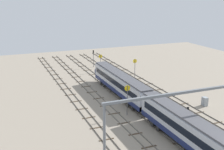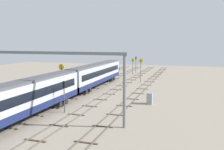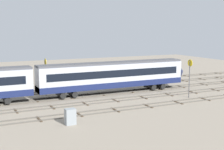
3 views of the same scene
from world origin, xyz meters
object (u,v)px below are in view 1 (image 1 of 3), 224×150
overhead_gantry (186,103)px  signal_light_trackside_departure (93,56)px  signal_light_trackside_approach (187,116)px  relay_cabinet (205,101)px  speed_sign_mid_trackside (127,95)px  speed_sign_far_trackside (135,67)px  train (146,102)px  speed_sign_near_foreground (101,60)px

overhead_gantry → signal_light_trackside_departure: 49.67m
signal_light_trackside_approach → relay_cabinet: bearing=-50.9°
speed_sign_mid_trackside → signal_light_trackside_departure: 36.71m
overhead_gantry → speed_sign_far_trackside: 32.95m
signal_light_trackside_approach → speed_sign_mid_trackside: bearing=30.6°
train → signal_light_trackside_departure: 38.17m
speed_sign_mid_trackside → relay_cabinet: size_ratio=3.26×
train → speed_sign_near_foreground: train is taller
speed_sign_near_foreground → speed_sign_far_trackside: bearing=-159.0°
signal_light_trackside_approach → signal_light_trackside_departure: bearing=0.1°
relay_cabinet → speed_sign_far_trackside: bearing=14.9°
train → overhead_gantry: (-11.40, 0.06, 4.02)m
train → signal_light_trackside_approach: 8.56m
speed_sign_far_trackside → train: bearing=159.2°
overhead_gantry → speed_sign_far_trackside: overhead_gantry is taller
signal_light_trackside_approach → signal_light_trackside_departure: size_ratio=0.86×
speed_sign_far_trackside → signal_light_trackside_departure: bearing=15.6°
speed_sign_far_trackside → relay_cabinet: size_ratio=3.26×
relay_cabinet → speed_sign_mid_trackside: bearing=84.6°
train → signal_light_trackside_departure: bearing=-4.3°
speed_sign_mid_trackside → relay_cabinet: 16.41m
speed_sign_near_foreground → speed_sign_mid_trackside: 31.38m
speed_sign_near_foreground → signal_light_trackside_departure: size_ratio=0.95×
speed_sign_mid_trackside → relay_cabinet: speed_sign_mid_trackside is taller
speed_sign_far_trackside → speed_sign_mid_trackside: bearing=150.2°
speed_sign_far_trackside → signal_light_trackside_approach: size_ratio=1.30×
speed_sign_far_trackside → signal_light_trackside_departure: (17.60, 4.93, -0.46)m
speed_sign_far_trackside → relay_cabinet: 21.08m
signal_light_trackside_departure → relay_cabinet: bearing=-164.7°
speed_sign_mid_trackside → speed_sign_near_foreground: bearing=-11.1°
speed_sign_near_foreground → speed_sign_far_trackside: (-12.13, -4.67, 0.50)m
speed_sign_mid_trackside → signal_light_trackside_departure: size_ratio=1.12×
overhead_gantry → relay_cabinet: overhead_gantry is taller
speed_sign_near_foreground → signal_light_trackside_departure: signal_light_trackside_departure is taller
train → speed_sign_far_trackside: 21.92m
train → speed_sign_far_trackside: speed_sign_far_trackside is taller
overhead_gantry → relay_cabinet: 18.57m
train → speed_sign_far_trackside: bearing=-20.8°
signal_light_trackside_departure → speed_sign_far_trackside: bearing=-164.4°
speed_sign_mid_trackside → signal_light_trackside_approach: (-9.86, -5.82, -0.92)m
train → overhead_gantry: overhead_gantry is taller
speed_sign_near_foreground → speed_sign_far_trackside: 13.01m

